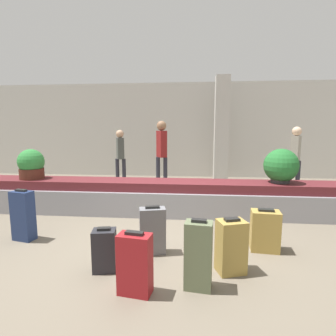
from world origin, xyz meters
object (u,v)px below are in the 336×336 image
Objects in this scene: suitcase_1 at (153,231)px; suitcase_2 at (231,246)px; suitcase_5 at (198,255)px; traveler_0 at (120,153)px; suitcase_3 at (135,264)px; traveler_2 at (162,148)px; potted_plant_1 at (281,166)px; pillar at (221,130)px; traveler_1 at (295,153)px; suitcase_4 at (23,216)px; suitcase_0 at (104,250)px; suitcase_6 at (265,231)px; potted_plant_0 at (31,165)px.

suitcase_1 is 1.01× the size of suitcase_2.
traveler_0 is (-2.19, 4.99, 0.60)m from suitcase_5.
suitcase_3 is 0.34× the size of traveler_2.
traveler_2 is (1.28, -0.51, 0.17)m from traveler_0.
suitcase_3 is 3.45m from potted_plant_1.
potted_plant_1 is at bearing -76.36° from pillar.
traveler_1 reaches higher than suitcase_2.
suitcase_4 reaches higher than suitcase_3.
suitcase_0 is 1.43m from suitcase_2.
suitcase_5 reaches higher than suitcase_2.
potted_plant_1 is at bearing 31.21° from traveler_0.
potted_plant_1 is at bearing 30.00° from suitcase_0.
traveler_1 is at bearing -30.41° from pillar.
pillar is 5.27m from suitcase_1.
traveler_0 is at bearing 101.24° from suitcase_2.
suitcase_0 is at bearing 147.29° from suitcase_3.
suitcase_2 is at bearing -0.07° from suitcase_4.
traveler_2 is (-3.49, -0.10, 0.11)m from traveler_1.
pillar is 4.23× the size of suitcase_4.
suitcase_5 is 1.27× the size of suitcase_6.
potted_plant_1 is (1.55, 2.46, 0.59)m from suitcase_5.
traveler_0 is (-1.13, 4.75, 0.71)m from suitcase_0.
suitcase_2 is (-0.41, -5.29, -1.30)m from pillar.
suitcase_6 is 0.90× the size of potted_plant_1.
suitcase_5 is 1.30m from suitcase_6.
suitcase_4 is at bearing 143.35° from suitcase_0.
potted_plant_0 is at bearing 166.20° from suitcase_6.
potted_plant_1 is 2.35m from traveler_1.
traveler_1 is (4.78, -0.41, 0.06)m from traveler_0.
suitcase_5 is 1.22× the size of potted_plant_0.
potted_plant_0 reaches higher than suitcase_5.
traveler_1 reaches higher than suitcase_0.
pillar is at bearing 97.01° from suitcase_6.
suitcase_2 is 0.34× the size of traveler_2.
suitcase_5 is (0.58, -0.72, 0.05)m from suitcase_1.
suitcase_0 is 1.64m from suitcase_4.
suitcase_6 is 5.14m from traveler_0.
traveler_0 is at bearing 97.28° from suitcase_4.
suitcase_5 reaches higher than suitcase_1.
suitcase_6 is at bearing 44.37° from suitcase_3.
suitcase_5 is 0.43× the size of traveler_1.
suitcase_4 is at bearing -62.12° from potted_plant_0.
suitcase_0 is at bearing 174.35° from suitcase_5.
suitcase_0 is at bearing -139.59° from potted_plant_1.
suitcase_1 reaches higher than suitcase_6.
suitcase_0 is 3.50m from potted_plant_1.
traveler_1 reaches higher than potted_plant_1.
traveler_1 is (3.20, 4.72, 0.71)m from suitcase_3.
potted_plant_0 reaches higher than suitcase_4.
suitcase_0 is at bearing -148.97° from suitcase_1.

